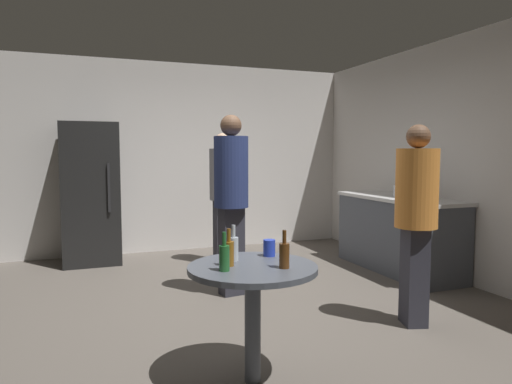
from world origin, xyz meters
The scene contains 16 objects.
ground_plane centered at (0.00, 0.00, -0.05)m, with size 5.20×5.20×0.10m, color #5B544C.
wall_back centered at (0.00, 2.63, 1.35)m, with size 5.32×0.06×2.70m, color silver.
wall_side_right centered at (2.63, 0.00, 1.35)m, with size 0.06×5.20×2.70m, color silver.
refrigerator centered at (-1.16, 2.20, 0.90)m, with size 0.70×0.68×1.80m.
kitchen_counter centered at (2.28, 0.47, 0.45)m, with size 0.64×1.77×0.90m.
kettle centered at (2.23, 0.37, 0.97)m, with size 0.24×0.17×0.18m.
wine_bottle_on_counter centered at (2.32, 0.07, 1.02)m, with size 0.08×0.08×0.31m.
foreground_table centered at (-0.31, -1.48, 0.63)m, with size 0.80×0.80×0.73m.
beer_bottle_amber centered at (-0.44, -1.44, 0.82)m, with size 0.06×0.06×0.23m.
beer_bottle_brown centered at (-0.15, -1.61, 0.82)m, with size 0.06×0.06×0.23m.
beer_bottle_green centered at (-0.51, -1.55, 0.82)m, with size 0.06×0.06×0.23m.
beer_bottle_clear centered at (-0.37, -1.32, 0.82)m, with size 0.06×0.06×0.23m.
plastic_cup_blue centered at (-0.11, -1.28, 0.79)m, with size 0.08×0.08×0.11m, color blue.
person_in_orange_shirt centered at (1.28, -1.05, 0.96)m, with size 0.42×0.42×1.65m.
person_in_navy_shirt centered at (0.12, 0.27, 1.06)m, with size 0.38×0.38×1.79m.
person_in_gray_shirt centered at (0.42, 1.57, 0.98)m, with size 0.36×0.36×1.67m.
Camera 1 is at (-1.28, -4.11, 1.43)m, focal length 32.73 mm.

